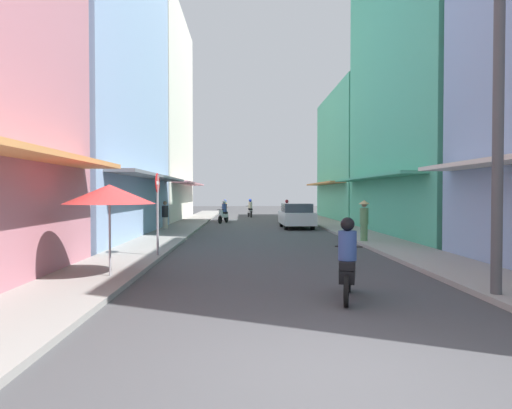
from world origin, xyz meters
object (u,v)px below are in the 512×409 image
at_px(motorbike_blue, 225,211).
at_px(motorbike_black, 348,263).
at_px(motorbike_silver, 250,209).
at_px(parked_car, 296,216).
at_px(street_sign_no_entry, 158,203).
at_px(pedestrian_foreground, 364,219).
at_px(utility_pole, 498,118).
at_px(vendor_umbrella, 109,194).
at_px(motorbike_white, 224,213).
at_px(pedestrian_far, 165,216).
at_px(motorbike_orange, 287,211).

bearing_deg(motorbike_blue, motorbike_black, -82.43).
height_order(motorbike_silver, motorbike_black, same).
bearing_deg(parked_car, motorbike_blue, 119.96).
distance_m(parked_car, street_sign_no_entry, 13.67).
bearing_deg(pedestrian_foreground, motorbike_silver, 101.79).
xyz_separation_m(motorbike_black, utility_pole, (2.80, -0.14, 2.74)).
bearing_deg(pedestrian_foreground, motorbike_blue, 111.19).
bearing_deg(vendor_umbrella, utility_pole, -15.10).
xyz_separation_m(motorbike_black, street_sign_no_entry, (-4.64, 5.47, 1.01)).
height_order(motorbike_white, utility_pole, utility_pole).
bearing_deg(parked_car, motorbike_black, -93.57).
height_order(pedestrian_foreground, utility_pole, utility_pole).
bearing_deg(vendor_umbrella, street_sign_no_entry, 82.79).
bearing_deg(motorbike_silver, motorbike_black, -87.26).
height_order(pedestrian_far, street_sign_no_entry, street_sign_no_entry).
xyz_separation_m(motorbike_blue, utility_pole, (6.21, -25.82, 2.74)).
bearing_deg(motorbike_silver, pedestrian_far, -109.17).
xyz_separation_m(motorbike_white, utility_pole, (6.15, -22.63, 2.74)).
relative_size(motorbike_silver, motorbike_blue, 0.99).
xyz_separation_m(motorbike_silver, motorbike_blue, (-1.97, -4.41, 0.00)).
xyz_separation_m(motorbike_black, motorbike_orange, (1.29, 25.65, 0.00)).
xyz_separation_m(pedestrian_foreground, street_sign_no_entry, (-7.50, -4.02, 0.72)).
bearing_deg(motorbike_white, street_sign_no_entry, -94.31).
distance_m(motorbike_silver, vendor_umbrella, 28.37).
relative_size(vendor_umbrella, street_sign_no_entry, 0.84).
xyz_separation_m(motorbike_silver, utility_pole, (4.24, -30.23, 2.74)).
distance_m(motorbike_silver, pedestrian_far, 14.70).
relative_size(motorbike_silver, parked_car, 0.44).
distance_m(motorbike_blue, street_sign_no_entry, 20.27).
bearing_deg(pedestrian_foreground, utility_pole, -90.39).
distance_m(vendor_umbrella, utility_pole, 8.28).
bearing_deg(vendor_umbrella, motorbike_silver, 82.62).
relative_size(motorbike_black, street_sign_no_entry, 0.67).
xyz_separation_m(motorbike_white, vendor_umbrella, (-1.72, -20.50, 1.30)).
relative_size(parked_car, utility_pole, 0.61).
bearing_deg(pedestrian_far, utility_pole, -61.00).
relative_size(motorbike_white, motorbike_orange, 0.96).
bearing_deg(motorbike_white, parked_car, -46.18).
relative_size(pedestrian_foreground, vendor_umbrella, 0.79).
relative_size(motorbike_white, motorbike_blue, 0.97).
relative_size(motorbike_white, motorbike_silver, 0.97).
distance_m(parked_car, vendor_umbrella, 17.06).
distance_m(motorbike_silver, motorbike_orange, 5.21).
height_order(motorbike_black, pedestrian_far, pedestrian_far).
distance_m(motorbike_silver, utility_pole, 30.65).
relative_size(motorbike_white, motorbike_black, 0.99).
xyz_separation_m(motorbike_silver, pedestrian_far, (-4.83, -13.88, 0.10)).
distance_m(motorbike_white, parked_car, 6.45).
relative_size(pedestrian_far, vendor_umbrella, 0.72).
bearing_deg(motorbike_silver, motorbike_blue, -114.10).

